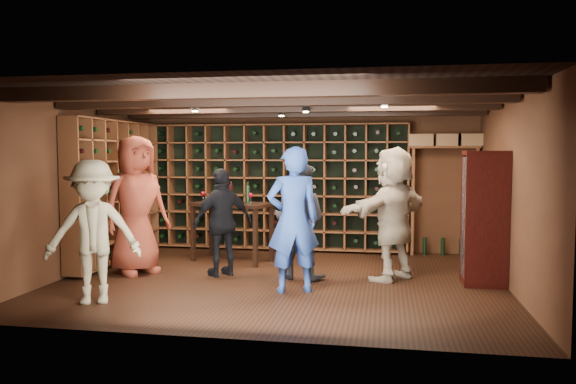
% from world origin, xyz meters
% --- Properties ---
extents(ground, '(6.00, 6.00, 0.00)m').
position_xyz_m(ground, '(0.00, 0.00, 0.00)').
color(ground, black).
rests_on(ground, ground).
extents(room_shell, '(6.00, 6.00, 6.00)m').
position_xyz_m(room_shell, '(0.00, 0.05, 2.42)').
color(room_shell, '#4F2E1B').
rests_on(room_shell, ground).
extents(wine_rack_back, '(4.65, 0.30, 2.20)m').
position_xyz_m(wine_rack_back, '(-0.52, 2.33, 1.15)').
color(wine_rack_back, brown).
rests_on(wine_rack_back, ground).
extents(wine_rack_left, '(0.30, 2.65, 2.20)m').
position_xyz_m(wine_rack_left, '(-2.83, 0.82, 1.15)').
color(wine_rack_left, brown).
rests_on(wine_rack_left, ground).
extents(crate_shelf, '(1.20, 0.32, 2.07)m').
position_xyz_m(crate_shelf, '(2.41, 2.32, 1.57)').
color(crate_shelf, brown).
rests_on(crate_shelf, ground).
extents(display_cabinet, '(0.55, 0.50, 1.75)m').
position_xyz_m(display_cabinet, '(2.71, 0.20, 0.86)').
color(display_cabinet, black).
rests_on(display_cabinet, ground).
extents(man_blue_shirt, '(0.78, 0.64, 1.83)m').
position_xyz_m(man_blue_shirt, '(0.29, -0.61, 0.92)').
color(man_blue_shirt, navy).
rests_on(man_blue_shirt, ground).
extents(man_grey_suit, '(0.92, 0.80, 1.61)m').
position_xyz_m(man_grey_suit, '(0.24, 0.18, 0.81)').
color(man_grey_suit, black).
rests_on(man_grey_suit, ground).
extents(guest_red_floral, '(1.09, 1.16, 2.00)m').
position_xyz_m(guest_red_floral, '(-2.13, 0.07, 1.00)').
color(guest_red_floral, maroon).
rests_on(guest_red_floral, ground).
extents(guest_woman_black, '(0.92, 0.88, 1.53)m').
position_xyz_m(guest_woman_black, '(-0.85, 0.14, 0.77)').
color(guest_woman_black, black).
rests_on(guest_woman_black, ground).
extents(guest_khaki, '(1.23, 0.97, 1.67)m').
position_xyz_m(guest_khaki, '(-1.92, -1.53, 0.84)').
color(guest_khaki, gray).
rests_on(guest_khaki, ground).
extents(guest_beige, '(1.47, 1.68, 1.84)m').
position_xyz_m(guest_beige, '(1.53, 0.32, 0.92)').
color(guest_beige, tan).
rests_on(guest_beige, ground).
extents(tasting_table, '(1.39, 0.96, 1.23)m').
position_xyz_m(tasting_table, '(-1.01, 1.19, 0.83)').
color(tasting_table, black).
rests_on(tasting_table, ground).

